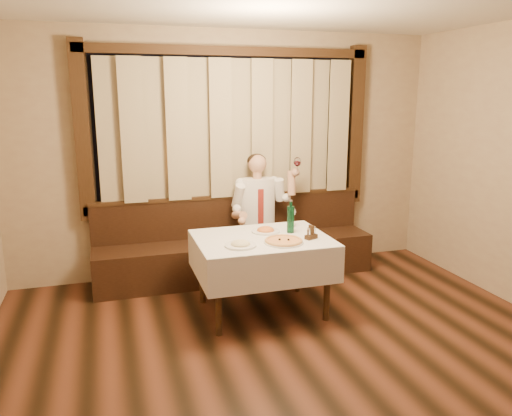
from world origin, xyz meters
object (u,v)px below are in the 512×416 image
object	(u,v)px
pizza	(284,241)
green_bottle	(291,219)
cruet_caddy	(311,234)
pasta_red	(266,228)
seated_man	(260,207)
banquette	(235,250)
dining_table	(262,248)
pasta_cream	(240,242)

from	to	relation	value
pizza	green_bottle	xyz separation A→B (m)	(0.18, 0.30, 0.12)
cruet_caddy	pasta_red	bearing A→B (deg)	110.24
pasta_red	green_bottle	size ratio (longest dim) A/B	0.86
cruet_caddy	seated_man	xyz separation A→B (m)	(-0.16, 1.11, 0.02)
banquette	pizza	size ratio (longest dim) A/B	8.71
dining_table	pizza	world-z (taller)	pizza
banquette	dining_table	world-z (taller)	banquette
green_bottle	cruet_caddy	size ratio (longest dim) A/B	2.40
pizza	green_bottle	bearing A→B (deg)	58.85
pasta_cream	green_bottle	size ratio (longest dim) A/B	0.88
pizza	pasta_red	distance (m)	0.39
pizza	pasta_cream	xyz separation A→B (m)	(-0.41, 0.01, 0.02)
pasta_red	cruet_caddy	bearing A→B (deg)	-45.67
pasta_cream	green_bottle	world-z (taller)	green_bottle
banquette	pasta_red	bearing A→B (deg)	-83.99
dining_table	green_bottle	size ratio (longest dim) A/B	3.87
pasta_red	green_bottle	world-z (taller)	green_bottle
green_bottle	seated_man	bearing A→B (deg)	93.24
pasta_cream	cruet_caddy	bearing A→B (deg)	2.68
pizza	seated_man	distance (m)	1.17
banquette	green_bottle	distance (m)	1.16
dining_table	pizza	bearing A→B (deg)	-58.34
banquette	dining_table	distance (m)	1.08
pasta_cream	seated_man	xyz separation A→B (m)	(0.54, 1.15, 0.03)
banquette	pasta_cream	size ratio (longest dim) A/B	11.08
pizza	seated_man	bearing A→B (deg)	83.42
pasta_cream	dining_table	bearing A→B (deg)	38.00
green_bottle	pasta_red	bearing A→B (deg)	158.79
pasta_red	banquette	bearing A→B (deg)	96.01
green_bottle	seated_man	world-z (taller)	seated_man
cruet_caddy	pizza	bearing A→B (deg)	164.15
dining_table	seated_man	xyz separation A→B (m)	(0.27, 0.93, 0.18)
pasta_red	green_bottle	xyz separation A→B (m)	(0.23, -0.09, 0.10)
seated_man	pasta_cream	bearing A→B (deg)	-115.34
pizza	green_bottle	distance (m)	0.37
dining_table	seated_man	world-z (taller)	seated_man
banquette	cruet_caddy	world-z (taller)	banquette
pizza	dining_table	bearing A→B (deg)	121.66
pasta_red	seated_man	world-z (taller)	seated_man
pizza	seated_man	size ratio (longest dim) A/B	0.26
seated_man	pizza	bearing A→B (deg)	-96.58
pasta_cream	cruet_caddy	xyz separation A→B (m)	(0.70, 0.03, 0.01)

